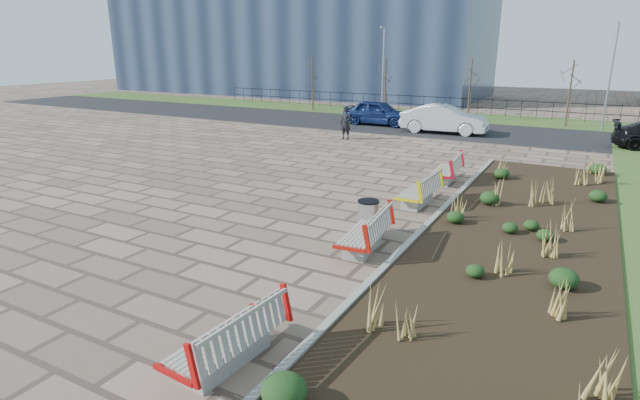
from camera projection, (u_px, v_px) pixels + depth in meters
The scene contains 21 objects.
ground at pixel (200, 262), 11.47m from camera, with size 120.00×120.00×0.00m, color #816759.
planting_bed at pixel (520, 238), 12.79m from camera, with size 4.50×18.00×0.10m, color black.
planting_curb at pixel (431, 222), 13.85m from camera, with size 0.16×18.00×0.15m, color gray.
grass_verge_far at pixel (472, 118), 34.96m from camera, with size 80.00×5.00×0.04m, color #33511E.
road at pixel (450, 130), 29.93m from camera, with size 80.00×7.00×0.02m, color black.
bench_a at pixel (225, 336), 7.62m from camera, with size 0.90×2.10×1.00m, color #BD0C0C, non-canonical shape.
bench_b at pixel (363, 231), 11.99m from camera, with size 0.90×2.10×1.00m, color #B3150B, non-canonical shape.
bench_c at pixel (418, 189), 15.49m from camera, with size 0.90×2.10×1.00m, color #D5C90B, non-canonical shape.
bench_d at pixel (445, 168), 18.17m from camera, with size 0.90×2.10×1.00m, color #B80C22, non-canonical shape.
litter_bin at pixel (368, 218), 13.01m from camera, with size 0.54×0.54×0.91m, color #B2B2B7.
pedestrian at pixel (346, 123), 26.61m from camera, with size 0.63×0.41×1.73m, color black.
car_blue at pixel (378, 113), 31.55m from camera, with size 1.81×4.49×1.53m, color navy.
car_silver at pixel (444, 119), 28.47m from camera, with size 1.69×4.84×1.60m, color silver.
tree_a at pixel (313, 84), 38.62m from camera, with size 1.40×1.40×4.00m, color #4C3D2D, non-canonical shape.
tree_b at pixel (385, 87), 35.87m from camera, with size 1.40×1.40×4.00m, color #4C3D2D, non-canonical shape.
tree_c at pixel (470, 90), 33.11m from camera, with size 1.40×1.40×4.00m, color #4C3D2D, non-canonical shape.
tree_d at pixel (570, 94), 30.36m from camera, with size 1.40×1.40×4.00m, color #4C3D2D, non-canonical shape.
lamp_west at pixel (383, 73), 35.15m from camera, with size 0.24×0.60×6.00m, color gray, non-canonical shape.
lamp_east at pixel (610, 78), 28.73m from camera, with size 0.24×0.60×6.00m, color gray, non-canonical shape.
railing_fence at pixel (477, 107), 36.04m from camera, with size 44.00×0.10×1.20m, color black, non-canonical shape.
building_glass at pixel (293, 20), 52.94m from camera, with size 40.00×14.00×15.00m, color #192338.
Camera 1 is at (7.48, -7.94, 4.71)m, focal length 28.00 mm.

